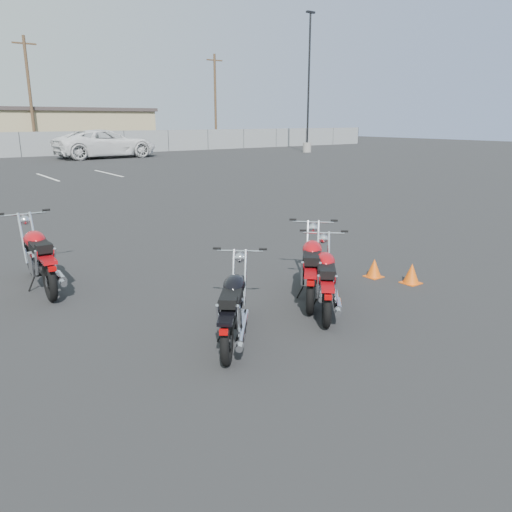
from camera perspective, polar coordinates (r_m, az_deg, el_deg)
ground at (r=7.32m, az=1.53°, el=-6.16°), size 120.00×120.00×0.00m
motorcycle_front_red at (r=8.85m, az=-23.49°, el=-0.18°), size 0.88×2.29×1.12m
motorcycle_second_black at (r=6.22m, az=-2.55°, el=-5.84°), size 1.55×1.73×0.96m
motorcycle_third_red at (r=7.28m, az=7.97°, el=-2.72°), size 1.61×1.74×0.98m
motorcycle_rear_red at (r=7.74m, az=6.44°, el=-1.34°), size 1.75×1.82×1.04m
training_cone_near at (r=9.01m, az=13.35°, el=-1.33°), size 0.28×0.28×0.33m
training_cone_far at (r=8.82m, az=17.35°, el=-1.92°), size 0.29×0.29×0.34m
light_pole_east at (r=43.23m, az=5.94°, el=15.55°), size 0.80×0.70×10.93m
tan_building_east at (r=51.38m, az=-20.88°, el=13.46°), size 14.40×9.40×3.70m
utility_pole_c at (r=45.57m, az=-24.43°, el=16.56°), size 1.80×0.24×9.00m
utility_pole_d at (r=53.45m, az=-4.67°, el=17.44°), size 1.80×0.24×9.00m
white_van at (r=38.35m, az=-16.84°, el=13.05°), size 3.60×8.40×3.15m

